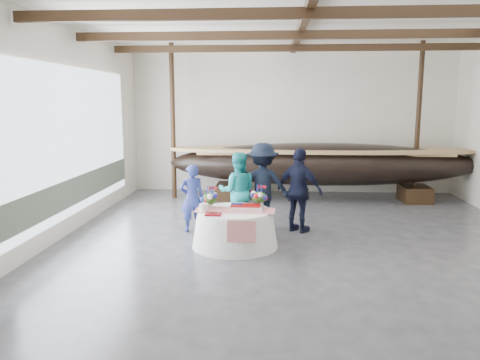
{
  "coord_description": "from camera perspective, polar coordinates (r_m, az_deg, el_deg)",
  "views": [
    {
      "loc": [
        -0.56,
        -8.86,
        2.87
      ],
      "look_at": [
        -1.3,
        1.51,
        1.1
      ],
      "focal_mm": 35.0,
      "sensor_mm": 36.0,
      "label": 1
    }
  ],
  "objects": [
    {
      "name": "guest_man_left",
      "position": [
        10.58,
        2.76,
        -0.72
      ],
      "size": [
        1.31,
        0.82,
        1.94
      ],
      "primitive_type": "imported",
      "rotation": [
        0.0,
        0.0,
        3.22
      ],
      "color": "black",
      "rests_on": "ground"
    },
    {
      "name": "wall_back",
      "position": [
        14.88,
        6.3,
        7.19
      ],
      "size": [
        10.0,
        0.02,
        4.5
      ],
      "primitive_type": "cube",
      "color": "silver",
      "rests_on": "ground"
    },
    {
      "name": "longboat_display",
      "position": [
        13.76,
        9.97,
        1.97
      ],
      "size": [
        8.93,
        1.79,
        1.67
      ],
      "color": "black",
      "rests_on": "ground"
    },
    {
      "name": "wall_left",
      "position": [
        9.93,
        -22.58,
        5.33
      ],
      "size": [
        0.02,
        12.0,
        4.5
      ],
      "primitive_type": "cube",
      "color": "silver",
      "rests_on": "ground"
    },
    {
      "name": "open_bay",
      "position": [
        10.84,
        -19.84,
        3.54
      ],
      "size": [
        0.03,
        7.0,
        3.2
      ],
      "color": "silver",
      "rests_on": "ground"
    },
    {
      "name": "guest_man_right",
      "position": [
        10.31,
        7.27,
        -1.27
      ],
      "size": [
        1.16,
        0.98,
        1.86
      ],
      "primitive_type": "imported",
      "rotation": [
        0.0,
        0.0,
        2.56
      ],
      "color": "black",
      "rests_on": "ground"
    },
    {
      "name": "banquet_table",
      "position": [
        9.34,
        -0.61,
        -5.9
      ],
      "size": [
        1.7,
        1.7,
        0.73
      ],
      "color": "white",
      "rests_on": "ground"
    },
    {
      "name": "floor",
      "position": [
        9.33,
        7.43,
        -8.36
      ],
      "size": [
        10.0,
        12.0,
        0.01
      ],
      "primitive_type": "cube",
      "color": "#3D3D42",
      "rests_on": "ground"
    },
    {
      "name": "tabletop_items",
      "position": [
        9.39,
        -0.81,
        -2.58
      ],
      "size": [
        1.59,
        1.02,
        0.4
      ],
      "color": "red",
      "rests_on": "banquet_table"
    },
    {
      "name": "guest_woman_teal",
      "position": [
        10.41,
        -0.29,
        -1.39
      ],
      "size": [
        0.9,
        0.73,
        1.76
      ],
      "primitive_type": "imported",
      "rotation": [
        0.0,
        0.0,
        3.22
      ],
      "color": "teal",
      "rests_on": "ground"
    },
    {
      "name": "ceiling",
      "position": [
        9.03,
        8.08,
        19.96
      ],
      "size": [
        10.0,
        12.0,
        0.01
      ],
      "primitive_type": "cube",
      "color": "white",
      "rests_on": "wall_back"
    },
    {
      "name": "wall_front",
      "position": [
        2.98,
        14.92,
        -2.65
      ],
      "size": [
        10.0,
        0.02,
        4.5
      ],
      "primitive_type": "cube",
      "color": "silver",
      "rests_on": "ground"
    },
    {
      "name": "pavilion_structure",
      "position": [
        9.75,
        7.67,
        16.23
      ],
      "size": [
        9.8,
        11.76,
        4.5
      ],
      "color": "black",
      "rests_on": "ground"
    },
    {
      "name": "guest_woman_blue",
      "position": [
        10.37,
        -5.88,
        -2.2
      ],
      "size": [
        0.64,
        0.54,
        1.5
      ],
      "primitive_type": "imported",
      "rotation": [
        0.0,
        0.0,
        3.53
      ],
      "color": "navy",
      "rests_on": "ground"
    }
  ]
}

